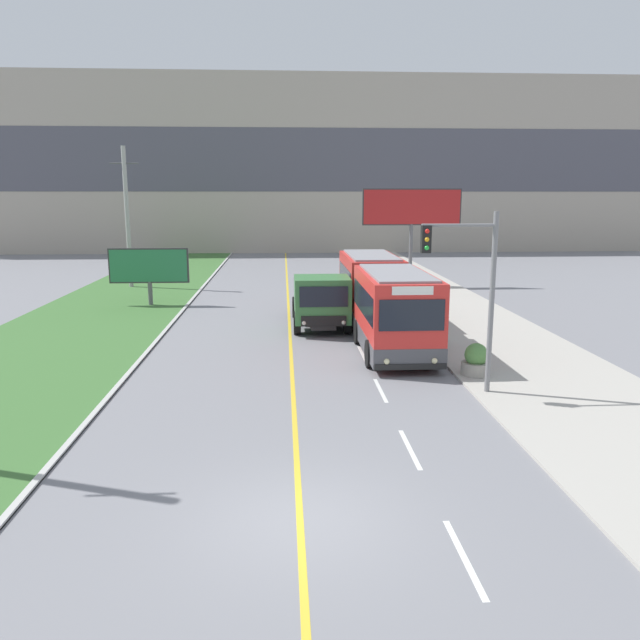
{
  "coord_description": "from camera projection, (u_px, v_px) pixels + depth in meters",
  "views": [
    {
      "loc": [
        -0.26,
        -10.81,
        6.05
      ],
      "look_at": [
        1.1,
        12.15,
        1.4
      ],
      "focal_mm": 35.0,
      "sensor_mm": 36.0,
      "label": 1
    }
  ],
  "objects": [
    {
      "name": "ground_plane",
      "position": [
        300.0,
        520.0,
        11.79
      ],
      "size": [
        300.0,
        300.0,
        0.0
      ],
      "primitive_type": "plane",
      "color": "slate"
    },
    {
      "name": "lane_marking_centre",
      "position": [
        313.0,
        484.0,
        13.22
      ],
      "size": [
        2.88,
        140.0,
        0.01
      ],
      "color": "gold",
      "rests_on": "ground_plane"
    },
    {
      "name": "apartment_block_background",
      "position": [
        284.0,
        166.0,
        67.23
      ],
      "size": [
        80.0,
        8.04,
        18.04
      ],
      "color": "#A89E8E",
      "rests_on": "ground_plane"
    },
    {
      "name": "city_bus",
      "position": [
        381.0,
        298.0,
        26.91
      ],
      "size": [
        2.64,
        12.99,
        3.21
      ],
      "color": "red",
      "rests_on": "ground_plane"
    },
    {
      "name": "dump_truck",
      "position": [
        321.0,
        302.0,
        28.38
      ],
      "size": [
        2.52,
        6.74,
        2.49
      ],
      "color": "black",
      "rests_on": "ground_plane"
    },
    {
      "name": "utility_pole_far",
      "position": [
        127.0,
        217.0,
        40.45
      ],
      "size": [
        1.8,
        0.28,
        9.07
      ],
      "color": "#9E9E99",
      "rests_on": "ground_plane"
    },
    {
      "name": "traffic_light_mast",
      "position": [
        471.0,
        280.0,
        18.51
      ],
      "size": [
        2.28,
        0.32,
        5.56
      ],
      "color": "slate",
      "rests_on": "ground_plane"
    },
    {
      "name": "billboard_large",
      "position": [
        412.0,
        210.0,
        40.9
      ],
      "size": [
        6.54,
        0.24,
        6.41
      ],
      "color": "#59595B",
      "rests_on": "ground_plane"
    },
    {
      "name": "billboard_small",
      "position": [
        149.0,
        267.0,
        34.14
      ],
      "size": [
        4.32,
        0.24,
        3.17
      ],
      "color": "#59595B",
      "rests_on": "ground_plane"
    },
    {
      "name": "planter_round_near",
      "position": [
        476.0,
        361.0,
        20.92
      ],
      "size": [
        0.98,
        0.98,
        1.08
      ],
      "color": "gray",
      "rests_on": "sidewalk_right"
    },
    {
      "name": "planter_round_second",
      "position": [
        436.0,
        328.0,
        25.95
      ],
      "size": [
        1.02,
        1.02,
        1.17
      ],
      "color": "gray",
      "rests_on": "sidewalk_right"
    },
    {
      "name": "planter_round_third",
      "position": [
        413.0,
        306.0,
        31.0
      ],
      "size": [
        1.05,
        1.05,
        1.18
      ],
      "color": "gray",
      "rests_on": "sidewalk_right"
    }
  ]
}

